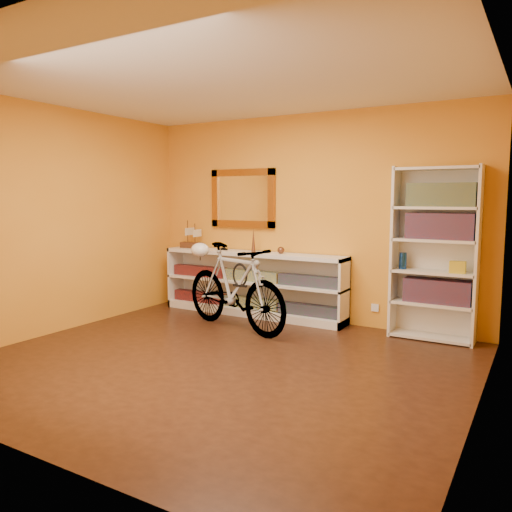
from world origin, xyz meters
The scene contains 24 objects.
floor centered at (0.00, 0.00, -0.01)m, with size 4.50×4.00×0.01m, color black.
ceiling centered at (0.00, 0.00, 2.60)m, with size 4.50×4.00×0.01m, color silver.
back_wall centered at (0.00, 2.00, 1.30)m, with size 4.50×0.01×2.60m, color orange.
left_wall centered at (-2.25, 0.00, 1.30)m, with size 0.01×4.00×2.60m, color orange.
right_wall centered at (2.25, 0.00, 1.30)m, with size 0.01×4.00×2.60m, color orange.
gilt_mirror centered at (-0.95, 1.97, 1.55)m, with size 0.98×0.06×0.78m, color brown.
wall_socket centered at (0.90, 1.99, 0.25)m, with size 0.09×0.01×0.09m, color silver.
console_unit centered at (-0.71, 1.81, 0.42)m, with size 2.60×0.35×0.85m, color silver, non-canonical shape.
cd_row_lower centered at (-0.71, 1.79, 0.17)m, with size 2.50×0.13×0.14m, color black.
cd_row_upper centered at (-0.71, 1.79, 0.54)m, with size 2.50×0.13×0.14m, color navy.
model_ship centered at (-1.71, 1.81, 1.04)m, with size 0.33×0.12×0.39m, color #412212, non-canonical shape.
toy_car centered at (-1.16, 1.81, 0.85)m, with size 0.00×0.00×0.00m, color black.
bronze_ornament centered at (-0.69, 1.81, 1.01)m, with size 0.05×0.05×0.32m, color brown.
decorative_orb centered at (-0.28, 1.81, 0.89)m, with size 0.09×0.09×0.09m, color brown.
bookcase centered at (1.58, 1.84, 0.95)m, with size 0.90×0.30×1.90m, color silver, non-canonical shape.
book_row_a centered at (1.63, 1.84, 0.55)m, with size 0.70×0.22×0.26m, color maroon.
book_row_b centered at (1.63, 1.84, 1.25)m, with size 0.70×0.22×0.28m, color maroon.
book_row_c centered at (1.63, 1.84, 1.59)m, with size 0.70×0.22×0.25m, color navy.
travel_mug centered at (1.25, 1.82, 0.86)m, with size 0.08×0.08×0.19m, color navy.
red_tin centered at (1.38, 1.87, 1.56)m, with size 0.15×0.15×0.19m, color #9A2B16.
yellow_bag centered at (1.83, 1.80, 0.83)m, with size 0.16×0.11×0.12m, color gold.
bicycle centered at (-0.52, 1.09, 0.51)m, with size 1.74×0.45×1.02m, color silver.
helmet centered at (-1.16, 1.28, 0.90)m, with size 0.24×0.22×0.18m, color white.
u_lock centered at (-0.43, 1.06, 0.67)m, with size 0.20×0.20×0.02m, color black.
Camera 1 is at (2.62, -3.79, 1.56)m, focal length 35.02 mm.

